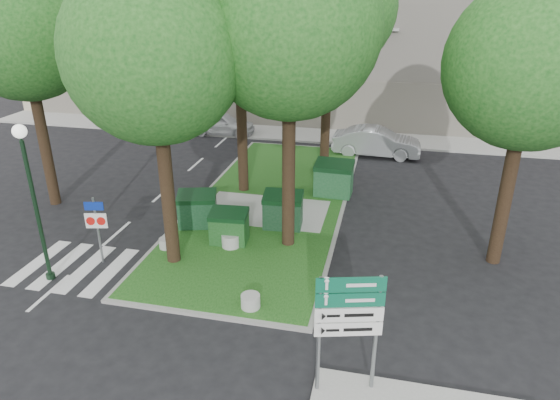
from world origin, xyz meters
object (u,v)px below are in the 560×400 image
(dumpster_c, at_px, (283,210))
(traffic_sign_pole, at_px, (97,222))
(litter_bin, at_px, (340,181))
(tree_street_left, at_px, (22,13))
(street_lamp, at_px, (31,186))
(car_silver, at_px, (376,142))
(car_white, at_px, (222,124))
(dumpster_a, at_px, (197,209))
(bollard_right, at_px, (251,301))
(tree_median_near_left, at_px, (156,35))
(bollard_mid, at_px, (231,240))
(dumpster_d, at_px, (334,179))
(dumpster_b, at_px, (229,227))
(tree_median_near_right, at_px, (293,8))
(tree_median_mid, at_px, (241,29))
(bollard_left, at_px, (166,243))
(tree_street_right, at_px, (538,47))
(directional_sign, at_px, (349,316))

(dumpster_c, relative_size, traffic_sign_pole, 0.66)
(litter_bin, bearing_deg, dumpster_c, -110.75)
(tree_street_left, xyz_separation_m, street_lamp, (3.46, -5.34, -4.48))
(car_silver, bearing_deg, tree_street_left, 128.04)
(car_white, bearing_deg, dumpster_a, -167.24)
(bollard_right, xyz_separation_m, street_lamp, (-6.70, 0.22, 2.85))
(tree_median_near_left, xyz_separation_m, bollard_mid, (1.49, 1.26, -6.97))
(bollard_mid, bearing_deg, tree_street_left, 165.24)
(dumpster_d, height_order, bollard_right, dumpster_d)
(dumpster_a, bearing_deg, car_white, 89.10)
(bollard_right, relative_size, traffic_sign_pole, 0.23)
(tree_street_left, height_order, dumpster_b, tree_street_left)
(dumpster_b, xyz_separation_m, traffic_sign_pole, (-3.79, -2.14, 0.81))
(tree_median_near_right, relative_size, litter_bin, 18.41)
(tree_median_mid, xyz_separation_m, dumpster_a, (-0.76, -3.88, -6.21))
(traffic_sign_pole, bearing_deg, dumpster_a, 42.73)
(dumpster_b, distance_m, car_silver, 12.29)
(bollard_left, height_order, bollard_mid, bollard_mid)
(traffic_sign_pole, bearing_deg, bollard_right, -27.56)
(tree_street_right, xyz_separation_m, car_white, (-14.06, 12.53, -6.29))
(tree_street_right, bearing_deg, street_lamp, -162.81)
(traffic_sign_pole, distance_m, car_white, 15.65)
(bollard_right, xyz_separation_m, litter_bin, (1.45, 9.70, 0.11))
(tree_median_near_left, distance_m, traffic_sign_pole, 6.32)
(dumpster_b, relative_size, car_white, 0.34)
(bollard_right, relative_size, street_lamp, 0.11)
(tree_median_mid, height_order, car_silver, tree_median_mid)
(tree_median_near_left, distance_m, dumpster_a, 7.06)
(dumpster_d, bearing_deg, dumpster_b, -118.22)
(street_lamp, relative_size, directional_sign, 1.70)
(tree_median_near_right, bearing_deg, dumpster_c, 114.64)
(dumpster_b, relative_size, street_lamp, 0.28)
(directional_sign, relative_size, car_white, 0.73)
(tree_median_near_left, xyz_separation_m, car_white, (-3.56, 15.03, -6.62))
(dumpster_a, height_order, car_silver, car_silver)
(litter_bin, xyz_separation_m, directional_sign, (1.50, -12.20, 1.67))
(dumpster_a, height_order, directional_sign, directional_sign)
(street_lamp, bearing_deg, litter_bin, 49.34)
(tree_street_left, xyz_separation_m, dumpster_a, (6.74, -0.88, -6.88))
(traffic_sign_pole, bearing_deg, dumpster_d, 34.26)
(car_silver, bearing_deg, tree_median_near_left, 157.20)
(bollard_left, xyz_separation_m, car_silver, (6.64, 12.32, 0.47))
(bollard_left, bearing_deg, dumpster_c, 35.25)
(tree_median_near_left, height_order, dumpster_a, tree_median_near_left)
(tree_median_mid, bearing_deg, litter_bin, 15.56)
(dumpster_a, bearing_deg, directional_sign, -64.17)
(tree_median_near_right, relative_size, dumpster_b, 8.19)
(tree_street_right, distance_m, car_white, 19.86)
(dumpster_b, height_order, bollard_mid, dumpster_b)
(tree_median_near_left, relative_size, tree_median_near_right, 0.92)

